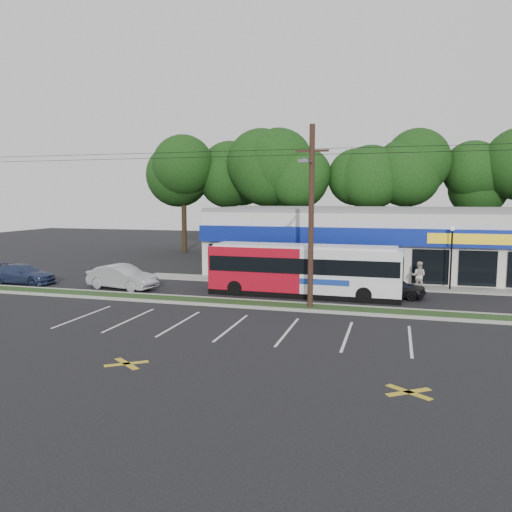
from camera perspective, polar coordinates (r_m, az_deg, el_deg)
The scene contains 15 objects.
ground at distance 27.62m, azimuth -0.34°, elevation -6.10°, with size 120.00×120.00×0.00m, color black.
grass_strip at distance 28.55m, azimuth 0.22°, elevation -5.55°, with size 40.00×1.60×0.12m, color #213716.
curb_south at distance 27.75m, azimuth -0.25°, elevation -5.89°, with size 40.00×0.25×0.14m, color #9E9E93.
curb_north at distance 29.35m, azimuth 0.66°, elevation -5.19°, with size 40.00×0.25×0.14m, color #9E9E93.
sidewalk at distance 35.49m, azimuth 11.54°, elevation -3.28°, with size 32.00×2.20×0.10m, color #9E9E93.
strip_mall at distance 41.99m, azimuth 13.00°, elevation 1.80°, with size 25.00×12.55×5.30m.
utility_pole at distance 27.21m, azimuth 5.96°, elevation 5.18°, with size 50.00×2.77×10.00m.
lamp_post at distance 35.04m, azimuth 21.44°, elevation 0.59°, with size 0.30×0.30×4.25m.
tree_line at distance 52.05m, azimuth 12.05°, elevation 9.09°, with size 46.76×6.76×11.83m.
metrobus at distance 31.19m, azimuth 5.49°, elevation -1.49°, with size 11.93×2.71×3.20m.
car_dark at distance 31.85m, azimuth 15.15°, elevation -3.32°, with size 1.67×4.15×1.41m, color black.
car_silver at distance 34.67m, azimuth -15.05°, elevation -2.34°, with size 1.72×4.92×1.62m, color #AAADB2.
car_blue at distance 39.30m, azimuth -25.03°, elevation -1.87°, with size 1.94×4.77×1.38m, color navy.
pedestrian_a at distance 34.54m, azimuth 6.45°, elevation -2.00°, with size 0.67×0.44×1.83m, color silver.
pedestrian_b at distance 34.81m, azimuth 18.09°, elevation -2.16°, with size 0.93×0.72×1.91m, color beige.
Camera 1 is at (7.45, -25.88, 6.12)m, focal length 35.00 mm.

